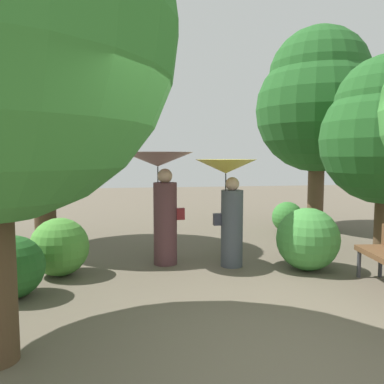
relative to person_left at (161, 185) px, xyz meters
name	(u,v)px	position (x,y,z in m)	size (l,w,h in m)	color
ground_plane	(262,364)	(0.62, -3.40, -1.39)	(40.00, 40.00, 0.00)	brown
person_left	(161,185)	(0.00, 0.00, 0.00)	(1.22, 1.22, 1.95)	#563338
person_right	(228,193)	(1.11, -0.32, -0.12)	(1.03, 1.03, 1.82)	#474C56
tree_mid_left	(40,74)	(-2.27, 1.69, 2.15)	(3.07, 3.07, 5.36)	#42301E
tree_far_back	(318,100)	(4.25, 2.67, 1.92)	(3.15, 3.15, 5.13)	brown
bush_path_left	(308,239)	(2.36, -0.74, -0.87)	(1.03, 1.03, 1.03)	#428C3D
bush_path_right	(60,247)	(-1.64, -0.39, -0.93)	(0.91, 0.91, 0.91)	#4C9338
bush_behind_bench	(12,267)	(-2.08, -1.29, -0.97)	(0.83, 0.83, 0.83)	#235B23
bush_far_side	(287,217)	(3.32, 2.28, -1.01)	(0.76, 0.76, 0.76)	#387F33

